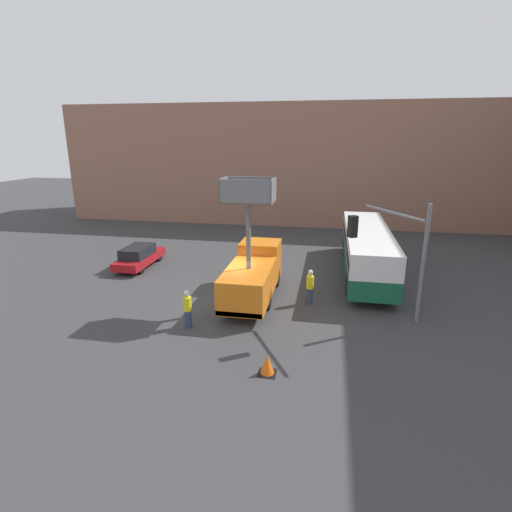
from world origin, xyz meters
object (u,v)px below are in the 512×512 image
Objects in this scene: city_bus at (367,247)px; road_worker_near_truck at (188,309)px; utility_truck at (253,272)px; traffic_cone_near_truck at (267,365)px; traffic_light_pole at (398,245)px; road_worker_directing at (310,287)px; parked_car_curbside at (139,256)px.

city_bus is 12.65m from road_worker_near_truck.
city_bus is at bearing 41.07° from utility_truck.
traffic_cone_near_truck is at bearing -74.94° from utility_truck.
traffic_light_pole reaches higher than road_worker_near_truck.
utility_truck reaches higher than road_worker_directing.
utility_truck is 8.87× the size of traffic_cone_near_truck.
road_worker_near_truck is 0.39× the size of parked_car_curbside.
utility_truck is 0.55× the size of city_bus.
traffic_cone_near_truck is (1.87, -6.96, -1.16)m from utility_truck.
city_bus is 2.18× the size of traffic_light_pole.
city_bus is 6.47m from road_worker_directing.
road_worker_near_truck is (-8.52, -9.31, -0.86)m from city_bus.
traffic_light_pole reaches higher than traffic_cone_near_truck.
parked_car_curbside is at bearing -134.94° from road_worker_directing.
parked_car_curbside is at bearing 75.49° from city_bus.
utility_truck reaches higher than parked_car_curbside.
parked_car_curbside is at bearing -10.19° from road_worker_near_truck.
traffic_cone_near_truck is at bearing -34.58° from road_worker_directing.
city_bus reaches higher than parked_car_curbside.
road_worker_directing is at bearing -103.38° from road_worker_near_truck.
utility_truck is at bearing -79.11° from road_worker_near_truck.
utility_truck reaches higher than traffic_light_pole.
parked_car_curbside is (-8.60, 4.09, -0.79)m from utility_truck.
utility_truck reaches higher than road_worker_near_truck.
road_worker_near_truck is 2.37× the size of traffic_cone_near_truck.
city_bus is 6.82× the size of road_worker_near_truck.
road_worker_directing is (3.03, -0.13, -0.59)m from utility_truck.
road_worker_directing is 6.95m from traffic_cone_near_truck.
city_bus reaches higher than road_worker_near_truck.
road_worker_directing is at bearing 153.66° from traffic_light_pole.
road_worker_near_truck is 6.50m from road_worker_directing.
city_bus reaches higher than road_worker_directing.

